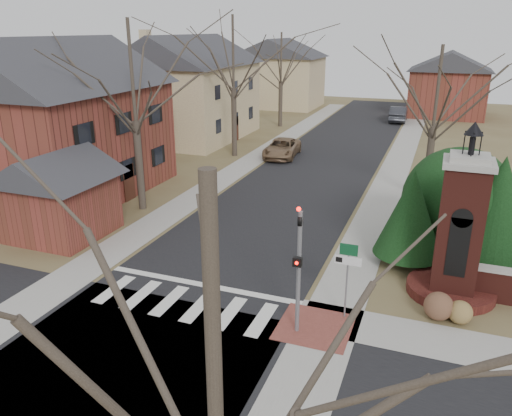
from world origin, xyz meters
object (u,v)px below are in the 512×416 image
at_px(sign_post, 348,266).
at_px(brick_gate_monument, 458,241).
at_px(traffic_signal_pole, 299,260).
at_px(distant_car, 398,114).
at_px(pickup_truck, 282,148).

xyz_separation_m(sign_post, brick_gate_monument, (3.41, 3.01, 0.22)).
relative_size(traffic_signal_pole, distant_car, 0.93).
relative_size(traffic_signal_pole, sign_post, 1.64).
bearing_deg(brick_gate_monument, traffic_signal_pole, -136.76).
xyz_separation_m(sign_post, distant_car, (-2.19, 40.02, -1.15)).
bearing_deg(pickup_truck, brick_gate_monument, -60.66).
height_order(pickup_truck, distant_car, distant_car).
bearing_deg(sign_post, brick_gate_monument, 41.42).
bearing_deg(traffic_signal_pole, sign_post, 47.57).
xyz_separation_m(sign_post, pickup_truck, (-8.99, 20.89, -1.26)).
relative_size(sign_post, pickup_truck, 0.56).
distance_m(pickup_truck, distant_car, 20.31).
bearing_deg(pickup_truck, sign_post, -72.11).
xyz_separation_m(traffic_signal_pole, pickup_truck, (-7.70, 22.30, -1.90)).
bearing_deg(pickup_truck, distant_car, 65.04).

